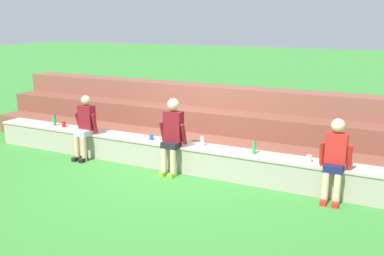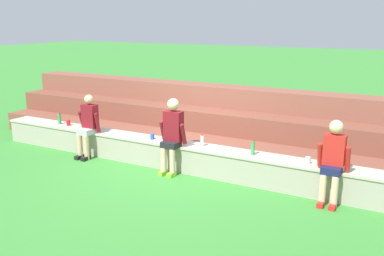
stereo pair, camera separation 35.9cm
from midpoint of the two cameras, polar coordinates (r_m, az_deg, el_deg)
ground_plane at (r=8.46m, az=-2.16°, el=-5.79°), size 80.00×80.00×0.00m
stone_seating_wall at (r=8.57m, az=-1.35°, el=-3.53°), size 9.04×0.52×0.54m
brick_bleachers at (r=9.87m, az=3.33°, el=0.46°), size 10.99×1.90×1.41m
person_far_left at (r=9.35m, az=-12.77°, el=0.46°), size 0.51×0.51×1.37m
person_left_of_center at (r=8.14m, az=-1.44°, el=-0.69°), size 0.54×0.48×1.47m
person_center at (r=7.20m, az=19.79°, el=-3.98°), size 0.51×0.50×1.38m
water_bottle_mid_right at (r=9.84m, az=-13.00°, el=0.74°), size 0.07×0.07×0.27m
water_bottle_near_left at (r=8.22m, az=2.64°, el=-1.70°), size 0.07×0.07×0.23m
water_bottle_mid_left at (r=10.37m, az=-16.45°, el=1.22°), size 0.07×0.07×0.27m
water_bottle_center_gap at (r=7.78m, az=9.51°, el=-2.64°), size 0.07×0.07×0.28m
plastic_cup_middle at (r=8.71m, az=-4.18°, el=-1.17°), size 0.09×0.09×0.11m
plastic_cup_left_end at (r=7.54m, az=16.62°, el=-4.19°), size 0.09×0.09×0.12m
plastic_cup_right_end at (r=10.18m, az=-15.31°, el=0.66°), size 0.09×0.09×0.12m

